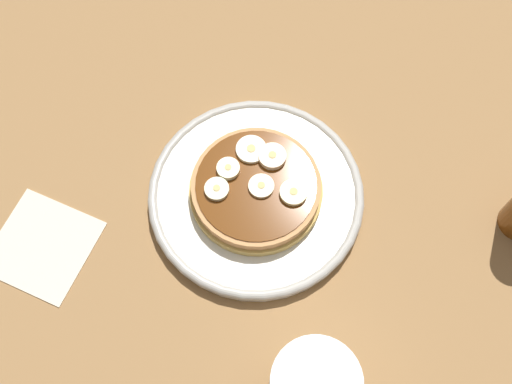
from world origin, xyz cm
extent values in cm
cube|color=olive|center=(0.00, 0.00, -1.50)|extent=(140.00, 140.00, 3.00)
cylinder|color=silver|center=(0.00, 0.00, 0.84)|extent=(25.10, 25.10, 1.67)
torus|color=#A19E96|center=(0.00, 0.00, 1.42)|extent=(25.52, 25.52, 1.17)
cylinder|color=tan|center=(0.37, 0.34, 2.31)|extent=(15.55, 15.55, 1.26)
cylinder|color=tan|center=(0.26, 0.25, 3.57)|extent=(14.90, 14.90, 1.26)
cylinder|color=#592B0A|center=(0.00, 0.00, 4.28)|extent=(13.87, 13.87, 0.16)
cylinder|color=#FAEABE|center=(0.68, -0.25, 4.50)|extent=(2.96, 2.96, 0.60)
cylinder|color=tan|center=(0.68, -0.25, 4.84)|extent=(0.83, 0.83, 0.08)
cylinder|color=#F3F0C1|center=(-3.65, 0.28, 4.63)|extent=(2.69, 2.69, 0.85)
cylinder|color=tan|center=(-3.65, 0.28, 5.09)|extent=(0.75, 0.75, 0.08)
cylinder|color=#FBEFB6|center=(4.25, 1.06, 4.58)|extent=(3.16, 3.16, 0.75)
cylinder|color=tan|center=(4.25, 1.06, 4.99)|extent=(0.88, 0.88, 0.08)
cylinder|color=#FCE5C4|center=(0.50, 3.83, 4.66)|extent=(3.24, 3.24, 0.92)
cylinder|color=tan|center=(0.50, 3.83, 5.16)|extent=(0.91, 0.91, 0.08)
cylinder|color=#F0E7C6|center=(-2.61, 3.48, 4.52)|extent=(3.57, 3.57, 0.64)
cylinder|color=tan|center=(-2.61, 3.48, 4.88)|extent=(1.00, 1.00, 0.08)
cylinder|color=beige|center=(-3.50, -2.82, 4.56)|extent=(2.81, 2.81, 0.73)
cylinder|color=tan|center=(-3.50, -2.82, 4.97)|extent=(0.79, 0.79, 0.08)
cylinder|color=black|center=(15.85, -16.70, 8.91)|extent=(7.37, 7.37, 0.59)
cube|color=beige|center=(-18.67, -17.36, 0.15)|extent=(12.02, 12.02, 0.30)
camera|label=1|loc=(14.51, -25.72, 70.29)|focal=44.65mm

